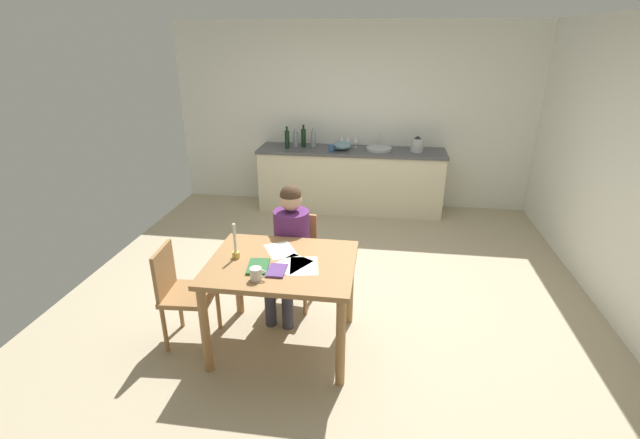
{
  "coord_description": "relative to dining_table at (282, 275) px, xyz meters",
  "views": [
    {
      "loc": [
        0.44,
        -3.95,
        2.39
      ],
      "look_at": [
        -0.09,
        -0.27,
        0.85
      ],
      "focal_mm": 25.0,
      "sensor_mm": 36.0,
      "label": 1
    }
  ],
  "objects": [
    {
      "name": "chair_at_table",
      "position": [
        -0.04,
        0.69,
        -0.18
      ],
      "size": [
        0.45,
        0.45,
        0.85
      ],
      "color": "#9E7042",
      "rests_on": "ground"
    },
    {
      "name": "teacup_on_counter",
      "position": [
        0.02,
        3.06,
        0.3
      ],
      "size": [
        0.11,
        0.08,
        0.1
      ],
      "color": "#33598C",
      "rests_on": "kitchen_counter"
    },
    {
      "name": "bottle_oil",
      "position": [
        -0.62,
        3.15,
        0.38
      ],
      "size": [
        0.07,
        0.07,
        0.31
      ],
      "color": "black",
      "rests_on": "kitchen_counter"
    },
    {
      "name": "paper_envelope",
      "position": [
        0.18,
        -0.05,
        0.12
      ],
      "size": [
        0.26,
        0.33,
        0.0
      ],
      "primitive_type": "cube",
      "rotation": [
        0.0,
        0.0,
        0.18
      ],
      "color": "white",
      "rests_on": "dining_table"
    },
    {
      "name": "sink_unit",
      "position": [
        0.67,
        3.21,
        0.27
      ],
      "size": [
        0.36,
        0.36,
        0.24
      ],
      "color": "#B2B7BC",
      "rests_on": "kitchen_counter"
    },
    {
      "name": "book_magazine",
      "position": [
        -0.15,
        -0.12,
        0.13
      ],
      "size": [
        0.18,
        0.26,
        0.02
      ],
      "primitive_type": "cube",
      "rotation": [
        0.0,
        0.0,
        0.13
      ],
      "color": "#2A5E31",
      "rests_on": "dining_table"
    },
    {
      "name": "paper_letter",
      "position": [
        -0.05,
        0.19,
        0.12
      ],
      "size": [
        0.33,
        0.36,
        0.0
      ],
      "primitive_type": "cube",
      "rotation": [
        0.0,
        0.0,
        0.52
      ],
      "color": "white",
      "rests_on": "dining_table"
    },
    {
      "name": "book_cookery",
      "position": [
        -0.0,
        -0.16,
        0.13
      ],
      "size": [
        0.13,
        0.2,
        0.02
      ],
      "primitive_type": "cube",
      "rotation": [
        0.0,
        0.0,
        0.01
      ],
      "color": "#593577",
      "rests_on": "dining_table"
    },
    {
      "name": "ground_plane",
      "position": [
        0.29,
        0.97,
        -0.67
      ],
      "size": [
        5.2,
        5.2,
        0.04
      ],
      "primitive_type": "cube",
      "color": "tan"
    },
    {
      "name": "chair_side_empty",
      "position": [
        -0.83,
        -0.06,
        -0.18
      ],
      "size": [
        0.43,
        0.43,
        0.85
      ],
      "color": "#9E7042",
      "rests_on": "ground"
    },
    {
      "name": "bottle_wine_red",
      "position": [
        -0.41,
        3.27,
        0.38
      ],
      "size": [
        0.07,
        0.07,
        0.32
      ],
      "color": "black",
      "rests_on": "kitchen_counter"
    },
    {
      "name": "coffee_mug",
      "position": [
        -0.12,
        -0.29,
        0.17
      ],
      "size": [
        0.12,
        0.08,
        0.09
      ],
      "color": "white",
      "rests_on": "dining_table"
    },
    {
      "name": "paper_bill",
      "position": [
        0.08,
        -0.03,
        0.12
      ],
      "size": [
        0.33,
        0.36,
        0.0
      ],
      "primitive_type": "cube",
      "rotation": [
        0.0,
        0.0,
        -0.53
      ],
      "color": "white",
      "rests_on": "dining_table"
    },
    {
      "name": "dining_table",
      "position": [
        0.0,
        0.0,
        0.0
      ],
      "size": [
        1.13,
        0.91,
        0.77
      ],
      "color": "#9E7042",
      "rests_on": "ground"
    },
    {
      "name": "bottle_sauce",
      "position": [
        -0.27,
        3.28,
        0.36
      ],
      "size": [
        0.07,
        0.07,
        0.28
      ],
      "color": "#8C999E",
      "rests_on": "kitchen_counter"
    },
    {
      "name": "person_seated",
      "position": [
        -0.06,
        0.55,
        0.03
      ],
      "size": [
        0.37,
        0.62,
        1.19
      ],
      "color": "#592666",
      "rests_on": "ground"
    },
    {
      "name": "wine_glass_near_sink",
      "position": [
        0.34,
        3.36,
        0.36
      ],
      "size": [
        0.07,
        0.07,
        0.15
      ],
      "color": "silver",
      "rests_on": "kitchen_counter"
    },
    {
      "name": "wall_right",
      "position": [
        2.89,
        0.97,
        0.65
      ],
      "size": [
        0.12,
        5.2,
        2.6
      ],
      "primitive_type": "cube",
      "color": "silver",
      "rests_on": "ground"
    },
    {
      "name": "kitchen_counter",
      "position": [
        0.29,
        3.21,
        -0.2
      ],
      "size": [
        2.64,
        0.64,
        0.9
      ],
      "color": "beige",
      "rests_on": "ground"
    },
    {
      "name": "wine_glass_by_kettle",
      "position": [
        0.22,
        3.36,
        0.36
      ],
      "size": [
        0.07,
        0.07,
        0.15
      ],
      "color": "silver",
      "rests_on": "kitchen_counter"
    },
    {
      "name": "wall_back",
      "position": [
        0.29,
        3.57,
        0.65
      ],
      "size": [
        5.2,
        0.12,
        2.6
      ],
      "primitive_type": "cube",
      "color": "silver",
      "rests_on": "ground"
    },
    {
      "name": "mixing_bowl",
      "position": [
        0.16,
        3.17,
        0.31
      ],
      "size": [
        0.27,
        0.27,
        0.12
      ],
      "primitive_type": "ellipsoid",
      "color": "#668C99",
      "rests_on": "kitchen_counter"
    },
    {
      "name": "candlestick",
      "position": [
        -0.37,
        0.01,
        0.2
      ],
      "size": [
        0.06,
        0.06,
        0.29
      ],
      "color": "gold",
      "rests_on": "dining_table"
    },
    {
      "name": "wine_glass_back_left",
      "position": [
        0.13,
        3.36,
        0.36
      ],
      "size": [
        0.07,
        0.07,
        0.15
      ],
      "color": "silver",
      "rests_on": "kitchen_counter"
    },
    {
      "name": "stovetop_kettle",
      "position": [
        1.19,
        3.21,
        0.35
      ],
      "size": [
        0.18,
        0.18,
        0.22
      ],
      "color": "#B7BABF",
      "rests_on": "kitchen_counter"
    },
    {
      "name": "bottle_vinegar",
      "position": [
        -0.52,
        3.28,
        0.35
      ],
      "size": [
        0.08,
        0.08,
        0.25
      ],
      "color": "#8C999E",
      "rests_on": "kitchen_counter"
    }
  ]
}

